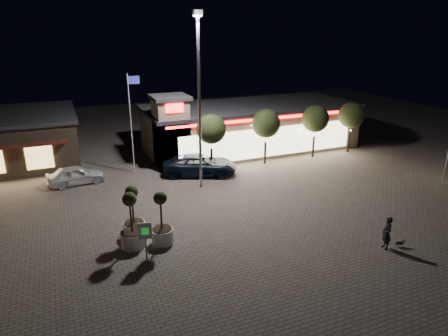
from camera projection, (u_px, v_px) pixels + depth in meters
name	position (u px, v px, depth m)	size (l,w,h in m)	color
ground	(215.00, 242.00, 22.22)	(90.00, 90.00, 0.00)	#645951
retail_building	(247.00, 126.00, 38.70)	(20.40, 8.40, 6.10)	gray
floodlight_pole	(199.00, 93.00, 27.57)	(0.60, 0.40, 12.38)	gray
flagpole	(132.00, 116.00, 31.26)	(0.95, 0.10, 8.00)	white
string_tree_a	(211.00, 129.00, 32.06)	(2.42, 2.42, 4.79)	#332319
string_tree_b	(266.00, 124.00, 33.88)	(2.42, 2.42, 4.79)	#332319
string_tree_c	(315.00, 119.00, 35.70)	(2.42, 2.42, 4.79)	#332319
string_tree_d	(351.00, 115.00, 37.15)	(2.42, 2.42, 4.79)	#332319
pickup_truck	(200.00, 165.00, 32.19)	(2.71, 5.88, 1.63)	black
white_sedan	(76.00, 175.00, 30.26)	(1.70, 4.21, 1.44)	silver
pedestrian	(387.00, 233.00, 21.29)	(0.67, 0.44, 1.84)	black
dog	(400.00, 242.00, 21.66)	(0.55, 0.32, 0.29)	#59514C
planter_left	(134.00, 221.00, 22.53)	(1.26, 1.26, 3.11)	white
planter_mid	(132.00, 230.00, 21.47)	(1.30, 1.30, 3.19)	white
planter_right	(162.00, 227.00, 21.87)	(1.24, 1.24, 3.05)	white
valet_sign	(145.00, 234.00, 20.08)	(0.68, 0.25, 2.10)	gray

